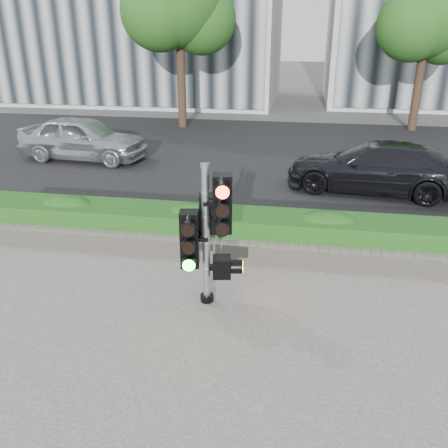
% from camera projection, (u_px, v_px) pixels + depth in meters
% --- Properties ---
extents(ground, '(120.00, 120.00, 0.00)m').
position_uv_depth(ground, '(233.00, 315.00, 7.41)').
color(ground, '#51514C').
rests_on(ground, ground).
extents(sidewalk, '(16.00, 11.00, 0.03)m').
position_uv_depth(sidewalk, '(199.00, 442.00, 5.13)').
color(sidewalk, '#9E9389').
rests_on(sidewalk, ground).
extents(road, '(60.00, 13.00, 0.02)m').
position_uv_depth(road, '(276.00, 156.00, 16.50)').
color(road, black).
rests_on(road, ground).
extents(curb, '(60.00, 0.25, 0.12)m').
position_uv_depth(curb, '(255.00, 232.00, 10.25)').
color(curb, gray).
rests_on(curb, ground).
extents(stone_wall, '(12.00, 0.32, 0.34)m').
position_uv_depth(stone_wall, '(248.00, 251.00, 9.06)').
color(stone_wall, gray).
rests_on(stone_wall, sidewalk).
extents(hedge, '(12.00, 1.00, 0.68)m').
position_uv_depth(hedge, '(252.00, 230.00, 9.58)').
color(hedge, '#348A2A').
rests_on(hedge, sidewalk).
extents(tree_left, '(4.61, 4.03, 7.34)m').
position_uv_depth(tree_left, '(179.00, 4.00, 19.42)').
color(tree_left, black).
rests_on(tree_left, ground).
extents(tree_right, '(4.10, 3.58, 6.53)m').
position_uv_depth(tree_right, '(428.00, 18.00, 18.98)').
color(tree_right, black).
rests_on(tree_right, ground).
extents(traffic_signal, '(0.83, 0.66, 2.31)m').
position_uv_depth(traffic_signal, '(208.00, 228.00, 7.29)').
color(traffic_signal, black).
rests_on(traffic_signal, sidewalk).
extents(car_silver, '(4.37, 2.06, 1.45)m').
position_uv_depth(car_silver, '(83.00, 138.00, 15.75)').
color(car_silver, '#B1B4B9').
rests_on(car_silver, road).
extents(car_dark, '(4.89, 2.62, 1.35)m').
position_uv_depth(car_dark, '(375.00, 167.00, 12.68)').
color(car_dark, black).
rests_on(car_dark, road).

